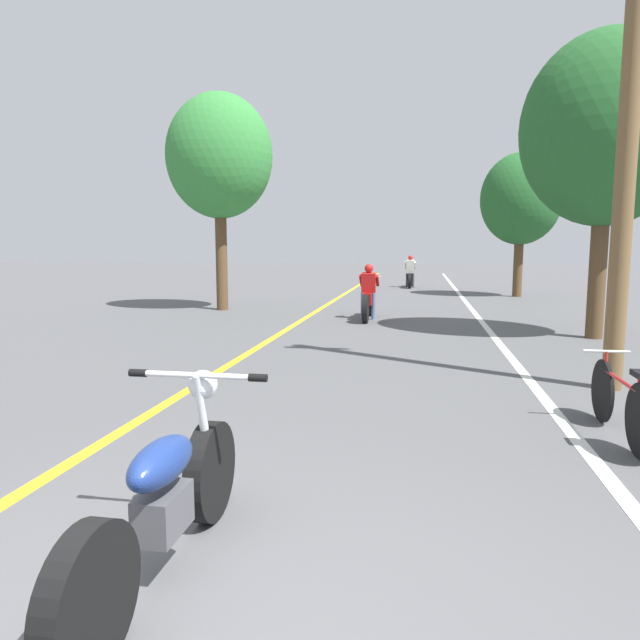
{
  "coord_description": "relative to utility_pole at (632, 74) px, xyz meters",
  "views": [
    {
      "loc": [
        1.12,
        -1.98,
        1.77
      ],
      "look_at": [
        -0.06,
        4.71,
        0.9
      ],
      "focal_mm": 32.0,
      "sensor_mm": 36.0,
      "label": 1
    }
  ],
  "objects": [
    {
      "name": "motorcycle_rider_far",
      "position": [
        -2.85,
        17.91,
        -3.26
      ],
      "size": [
        0.5,
        2.08,
        1.4
      ],
      "color": "black",
      "rests_on": "ground"
    },
    {
      "name": "bicycle_parked",
      "position": [
        -0.54,
        -1.97,
        -3.43
      ],
      "size": [
        0.44,
        1.67,
        0.75
      ],
      "color": "black",
      "rests_on": "ground"
    },
    {
      "name": "roadside_tree_right_far",
      "position": [
        1.02,
        13.78,
        -0.36
      ],
      "size": [
        2.79,
        2.51,
        5.05
      ],
      "color": "#513A23",
      "rests_on": "ground"
    },
    {
      "name": "roadside_tree_right_near",
      "position": [
        0.97,
        4.25,
        0.15
      ],
      "size": [
        3.13,
        2.81,
        5.75
      ],
      "color": "#513A23",
      "rests_on": "ground"
    },
    {
      "name": "lane_stripe_center",
      "position": [
        -5.21,
        7.16,
        -3.78
      ],
      "size": [
        0.14,
        48.0,
        0.01
      ],
      "primitive_type": "cube",
      "color": "yellow",
      "rests_on": "ground"
    },
    {
      "name": "motorcycle_foreground",
      "position": [
        -3.71,
        -4.8,
        -3.35
      ],
      "size": [
        0.88,
        2.03,
        1.03
      ],
      "color": "black",
      "rests_on": "ground"
    },
    {
      "name": "utility_pole",
      "position": [
        0.0,
        0.0,
        0.0
      ],
      "size": [
        1.1,
        0.24,
        7.38
      ],
      "color": "brown",
      "rests_on": "ground"
    },
    {
      "name": "roadside_tree_left",
      "position": [
        -7.91,
        7.81,
        0.43
      ],
      "size": [
        2.94,
        2.65,
        5.93
      ],
      "color": "#513A23",
      "rests_on": "ground"
    },
    {
      "name": "motorcycle_rider_lead",
      "position": [
        -3.64,
        6.44,
        -3.27
      ],
      "size": [
        0.5,
        2.15,
        1.35
      ],
      "color": "black",
      "rests_on": "ground"
    },
    {
      "name": "lane_stripe_edge",
      "position": [
        -0.93,
        7.16,
        -3.78
      ],
      "size": [
        0.14,
        48.0,
        0.01
      ],
      "primitive_type": "cube",
      "color": "white",
      "rests_on": "ground"
    }
  ]
}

